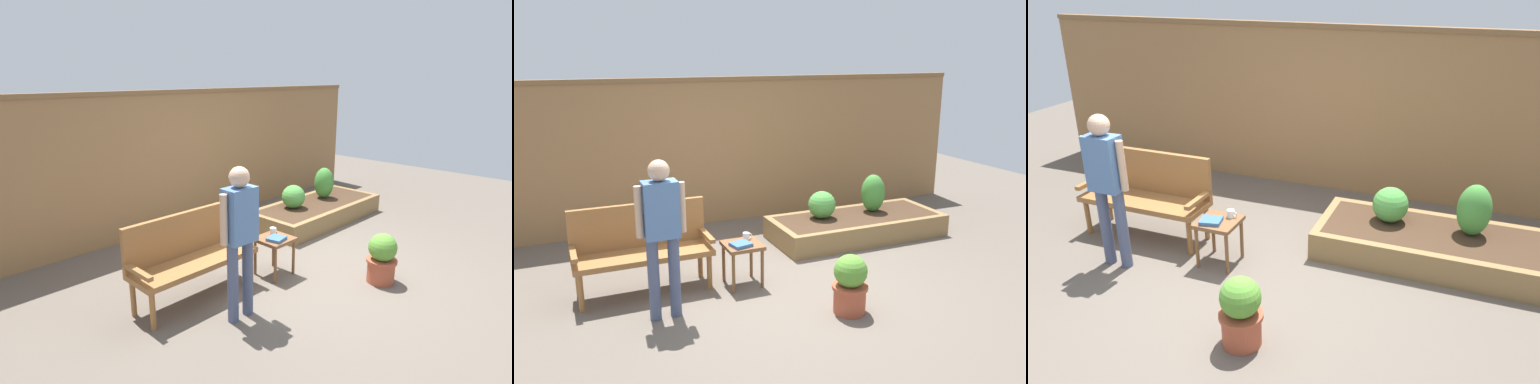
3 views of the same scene
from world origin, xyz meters
TOP-DOWN VIEW (x-y plane):
  - ground_plane at (0.00, 0.00)m, footprint 14.00×14.00m
  - fence_back at (0.00, 2.60)m, footprint 8.40×0.14m
  - garden_bench at (-1.41, 0.59)m, footprint 1.44×0.48m
  - side_table at (-0.38, 0.28)m, footprint 0.40×0.40m
  - cup_on_table at (-0.29, 0.39)m, footprint 0.11×0.08m
  - book_on_table at (-0.42, 0.21)m, footprint 0.24×0.22m
  - potted_boxwood at (0.36, -0.75)m, footprint 0.36×0.36m
  - raised_planter_bed at (1.64, 1.15)m, footprint 2.40×1.00m
  - shrub_near_bench at (1.14, 1.25)m, footprint 0.38×0.38m
  - shrub_far_corner at (1.96, 1.25)m, footprint 0.33×0.33m
  - person_by_bench at (-1.33, -0.12)m, footprint 0.47×0.20m

SIDE VIEW (x-z plane):
  - ground_plane at x=0.00m, z-range 0.00..0.00m
  - raised_planter_bed at x=1.64m, z-range 0.00..0.30m
  - potted_boxwood at x=0.36m, z-range 0.00..0.61m
  - side_table at x=-0.38m, z-range 0.16..0.64m
  - shrub_near_bench at x=1.14m, z-range 0.30..0.67m
  - book_on_table at x=-0.42m, z-range 0.48..0.52m
  - cup_on_table at x=-0.29m, z-range 0.48..0.56m
  - garden_bench at x=-1.41m, z-range 0.07..1.01m
  - shrub_far_corner at x=1.96m, z-range 0.30..0.83m
  - person_by_bench at x=-1.33m, z-range 0.15..1.71m
  - fence_back at x=0.00m, z-range 0.01..2.17m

